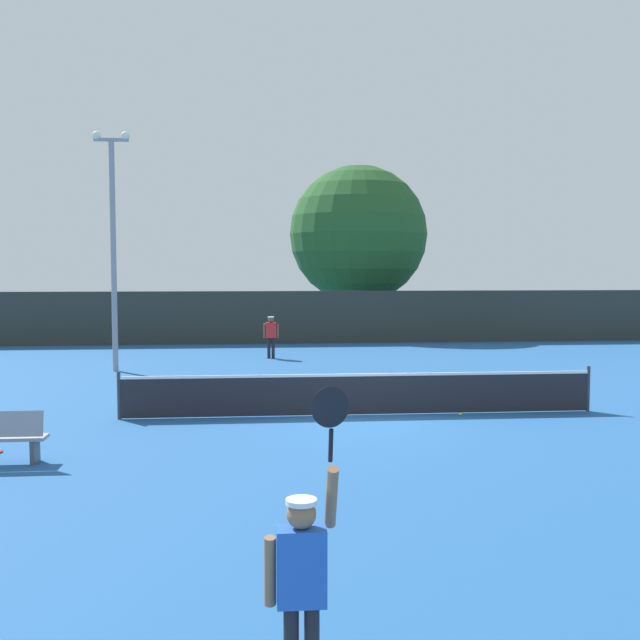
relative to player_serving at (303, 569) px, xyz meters
name	(u,v)px	position (x,y,z in m)	size (l,w,h in m)	color
ground_plane	(360,415)	(2.03, 11.17, -1.09)	(120.00, 120.00, 0.00)	#235693
tennis_net	(360,393)	(2.03, 11.17, -0.57)	(10.93, 0.08, 1.07)	#232328
perimeter_fence	(309,317)	(2.03, 27.23, 0.08)	(38.50, 0.12, 2.33)	#2D332D
player_serving	(303,569)	(0.00, 0.00, 0.00)	(0.68, 0.39, 2.48)	blue
player_receiving	(271,333)	(0.23, 21.94, -0.14)	(0.57, 0.23, 1.56)	red
tennis_ball	(460,414)	(4.32, 10.91, -1.05)	(0.07, 0.07, 0.07)	#CCE033
light_pole	(113,235)	(-4.90, 19.01, 3.33)	(1.18, 0.28, 7.72)	gray
large_tree	(358,234)	(4.89, 32.02, 3.95)	(6.95, 6.95, 8.52)	brown
parked_car_near	(156,317)	(-5.44, 33.36, -0.31)	(2.49, 4.43, 1.69)	navy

